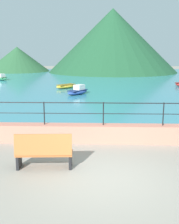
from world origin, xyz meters
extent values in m
plane|color=gray|center=(0.00, 0.00, 0.00)|extent=(120.00, 120.00, 0.00)
cube|color=tan|center=(0.00, 3.20, 0.35)|extent=(20.00, 0.56, 0.70)
cylinder|color=black|center=(-2.30, 3.20, 1.15)|extent=(0.04, 0.04, 0.90)
cylinder|color=black|center=(0.00, 3.20, 1.15)|extent=(0.04, 0.04, 0.90)
cylinder|color=black|center=(2.30, 3.20, 1.15)|extent=(0.04, 0.04, 0.90)
cylinder|color=black|center=(0.00, 3.20, 1.57)|extent=(18.40, 0.04, 0.04)
cylinder|color=black|center=(0.00, 3.20, 1.15)|extent=(18.40, 0.03, 0.03)
cube|color=teal|center=(0.00, 25.84, 0.03)|extent=(64.00, 44.32, 0.06)
cone|color=#1E4C2D|center=(2.13, 40.95, 5.24)|extent=(21.90, 21.90, 10.49)
cone|color=#285633|center=(-14.44, 41.31, 2.14)|extent=(11.25, 11.25, 4.27)
cube|color=#B76633|center=(-1.83, 0.72, 0.46)|extent=(1.72, 0.61, 0.06)
cube|color=#B76633|center=(-1.82, 0.50, 0.81)|extent=(1.71, 0.24, 0.64)
cube|color=black|center=(-2.62, 0.68, 0.22)|extent=(0.10, 0.47, 0.43)
cube|color=black|center=(-1.04, 0.76, 0.22)|extent=(0.10, 0.47, 0.43)
ellipsoid|color=gold|center=(-3.29, 18.89, 0.24)|extent=(2.24, 2.29, 0.36)
cube|color=brown|center=(-3.29, 18.89, 0.39)|extent=(1.82, 1.86, 0.06)
ellipsoid|color=#338C59|center=(-12.25, 26.17, 0.24)|extent=(2.39, 2.08, 0.36)
cube|color=#1C4D31|center=(-12.25, 26.17, 0.39)|extent=(1.94, 1.70, 0.06)
cube|color=silver|center=(-12.04, 26.03, 0.62)|extent=(1.02, 0.98, 0.40)
ellipsoid|color=#2D4C9E|center=(-1.92, 15.10, 0.24)|extent=(2.03, 2.41, 0.36)
cube|color=navy|center=(-1.92, 15.10, 0.39)|extent=(1.66, 1.95, 0.06)
cube|color=silver|center=(-1.78, 15.31, 0.62)|extent=(0.97, 1.02, 0.40)
camera|label=1|loc=(-0.20, -7.13, 3.50)|focal=44.01mm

